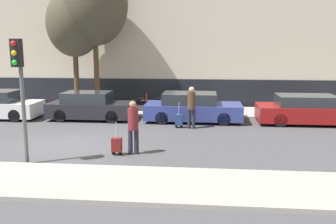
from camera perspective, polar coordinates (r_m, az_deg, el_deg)
ground_plane at (r=14.13m, az=-15.31°, el=-4.83°), size 80.00×80.00×0.00m
sidewalk_near at (r=10.85m, az=-22.44°, el=-9.48°), size 28.00×2.50×0.12m
sidewalk_far at (r=20.65m, az=-8.43°, el=0.27°), size 28.00×3.00×0.12m
building_facade at (r=23.62m, az=-6.74°, el=13.29°), size 28.00×2.31×9.81m
parked_car_1 at (r=18.48m, az=-11.83°, el=0.81°), size 3.99×1.71×1.34m
parked_car_2 at (r=17.71m, az=3.73°, el=0.63°), size 4.52×1.92×1.36m
parked_car_3 at (r=18.28m, az=20.63°, el=0.26°), size 4.70×1.90×1.32m
pedestrian_left at (r=12.29m, az=-5.34°, el=-1.84°), size 0.34×0.34×1.78m
trolley_left at (r=12.41m, az=-7.82°, el=-4.97°), size 0.34×0.29×1.11m
pedestrian_right at (r=16.09m, az=3.59°, el=1.11°), size 0.35×0.34×1.82m
trolley_right at (r=16.32m, az=1.67°, el=-1.19°), size 0.34×0.29×1.13m
traffic_light at (r=11.70m, az=-21.70°, el=5.07°), size 0.28×0.47×3.75m
parked_bicycle at (r=19.85m, az=-2.75°, el=1.23°), size 1.77×0.06×0.96m
bare_tree_near_crossing at (r=20.93m, az=-11.17°, el=15.78°), size 3.56×3.56×7.76m
bare_tree_down_street at (r=21.11m, az=-14.12°, el=12.96°), size 2.94×2.94×6.41m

